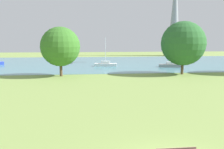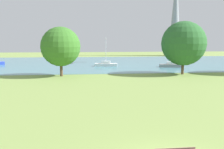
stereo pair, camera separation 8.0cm
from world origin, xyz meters
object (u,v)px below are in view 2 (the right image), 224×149
(sailboat_white, at_px, (106,64))
(sailboat_gray, at_px, (171,65))
(tree_mid_shore, at_px, (184,43))
(electricity_pylon, at_px, (175,13))
(tree_west_far, at_px, (61,47))

(sailboat_white, height_order, sailboat_gray, sailboat_white)
(sailboat_gray, bearing_deg, tree_mid_shore, -99.69)
(sailboat_white, distance_m, electricity_pylon, 44.15)
(electricity_pylon, bearing_deg, sailboat_white, -130.00)
(sailboat_gray, height_order, electricity_pylon, electricity_pylon)
(sailboat_white, distance_m, sailboat_gray, 13.73)
(sailboat_white, xyz_separation_m, tree_west_far, (-8.02, -13.35, 4.13))
(sailboat_white, height_order, tree_west_far, tree_west_far)
(tree_west_far, distance_m, electricity_pylon, 58.09)
(sailboat_gray, relative_size, electricity_pylon, 0.20)
(sailboat_white, bearing_deg, tree_west_far, -121.00)
(tree_west_far, distance_m, tree_mid_shore, 19.66)
(tree_west_far, relative_size, electricity_pylon, 0.26)
(tree_mid_shore, relative_size, electricity_pylon, 0.29)
(tree_west_far, xyz_separation_m, tree_mid_shore, (19.66, 0.09, 0.45))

